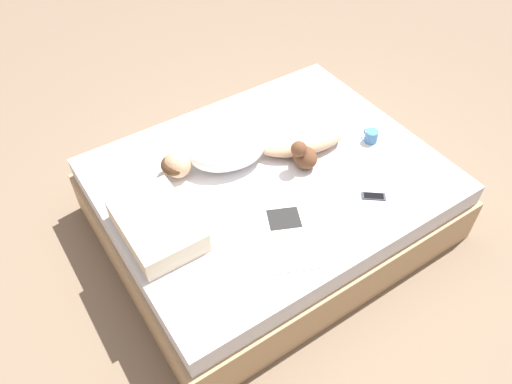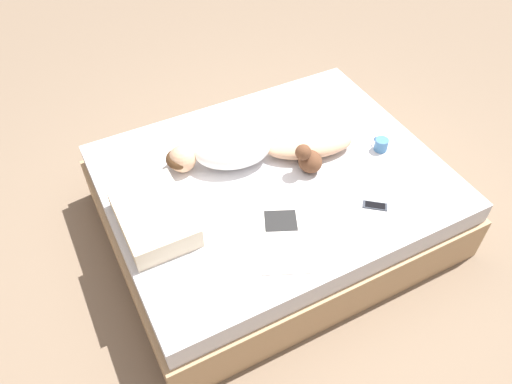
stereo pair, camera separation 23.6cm
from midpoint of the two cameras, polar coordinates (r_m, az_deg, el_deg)
name	(u,v)px [view 1 (the left image)]	position (r m, az deg, el deg)	size (l,w,h in m)	color
ground_plane	(269,222)	(3.75, -0.30, -3.51)	(12.00, 12.00, 0.00)	#7A6651
bed	(270,199)	(3.56, -0.31, -0.87)	(1.84, 2.27, 0.52)	tan
person	(247,149)	(3.40, -3.05, 4.82)	(0.59, 1.32, 0.22)	tan
open_magazine	(288,235)	(3.00, 1.43, -4.98)	(0.59, 0.47, 0.01)	silver
coffee_mug	(371,136)	(3.65, 11.23, 6.24)	(0.13, 0.09, 0.09)	teal
cell_phone	(374,196)	(3.27, 11.31, -0.56)	(0.14, 0.16, 0.01)	#333842
plush_toy	(304,156)	(3.35, 3.48, 4.09)	(0.18, 0.19, 0.23)	brown
pillow	(157,225)	(3.04, -13.43, -3.83)	(0.58, 0.40, 0.15)	beige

